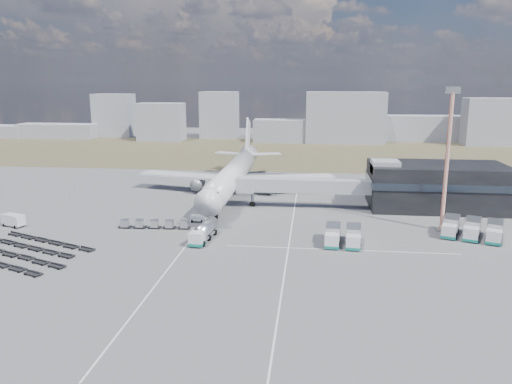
# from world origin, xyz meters

# --- Properties ---
(ground) EXTENTS (420.00, 420.00, 0.00)m
(ground) POSITION_xyz_m (0.00, 0.00, 0.00)
(ground) COLOR #565659
(ground) RESTS_ON ground
(grass_strip) EXTENTS (420.00, 90.00, 0.01)m
(grass_strip) POSITION_xyz_m (0.00, 110.00, 0.01)
(grass_strip) COLOR #433B28
(grass_strip) RESTS_ON ground
(lane_markings) EXTENTS (47.12, 110.00, 0.01)m
(lane_markings) POSITION_xyz_m (9.77, 3.00, 0.01)
(lane_markings) COLOR silver
(lane_markings) RESTS_ON ground
(terminal) EXTENTS (30.40, 16.40, 11.00)m
(terminal) POSITION_xyz_m (47.77, 23.96, 5.25)
(terminal) COLOR black
(terminal) RESTS_ON ground
(jet_bridge) EXTENTS (30.30, 3.80, 7.05)m
(jet_bridge) POSITION_xyz_m (15.90, 20.42, 5.05)
(jet_bridge) COLOR #939399
(jet_bridge) RESTS_ON ground
(airliner) EXTENTS (51.59, 64.53, 17.62)m
(airliner) POSITION_xyz_m (0.00, 32.38, 5.29)
(airliner) COLOR silver
(airliner) RESTS_ON ground
(skyline) EXTENTS (299.71, 27.32, 23.34)m
(skyline) POSITION_xyz_m (16.78, 148.94, 8.40)
(skyline) COLOR #91939E
(skyline) RESTS_ON ground
(fuel_tanker) EXTENTS (3.66, 10.20, 3.22)m
(fuel_tanker) POSITION_xyz_m (0.46, -5.35, 1.61)
(fuel_tanker) COLOR silver
(fuel_tanker) RESTS_ON ground
(pushback_tug) EXTENTS (3.13, 1.93, 1.38)m
(pushback_tug) POSITION_xyz_m (-3.28, 6.20, 0.69)
(pushback_tug) COLOR silver
(pushback_tug) RESTS_ON ground
(utility_van) EXTENTS (5.06, 3.52, 2.44)m
(utility_van) POSITION_xyz_m (-39.12, -1.13, 1.22)
(utility_van) COLOR silver
(utility_van) RESTS_ON ground
(catering_truck) EXTENTS (4.30, 6.49, 2.76)m
(catering_truck) POSITION_xyz_m (10.88, 36.64, 1.41)
(catering_truck) COLOR silver
(catering_truck) RESTS_ON ground
(service_trucks_near) EXTENTS (6.74, 7.86, 2.97)m
(service_trucks_near) POSITION_xyz_m (25.48, -5.05, 1.61)
(service_trucks_near) COLOR silver
(service_trucks_near) RESTS_ON ground
(service_trucks_far) EXTENTS (12.08, 10.63, 3.07)m
(service_trucks_far) POSITION_xyz_m (49.42, 1.65, 1.67)
(service_trucks_far) COLOR silver
(service_trucks_far) RESTS_ON ground
(uld_row) EXTENTS (14.25, 2.27, 1.56)m
(uld_row) POSITION_xyz_m (-10.73, 0.65, 0.93)
(uld_row) COLOR black
(uld_row) RESTS_ON ground
(baggage_dollies) EXTENTS (27.04, 20.92, 0.66)m
(baggage_dollies) POSITION_xyz_m (-29.56, -15.38, 0.33)
(baggage_dollies) COLOR black
(baggage_dollies) RESTS_ON ground
(floodlight_mast) EXTENTS (2.59, 2.11, 27.35)m
(floodlight_mast) POSITION_xyz_m (44.96, 5.65, 13.71)
(floodlight_mast) COLOR #CE4921
(floodlight_mast) RESTS_ON ground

